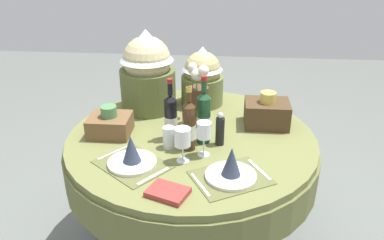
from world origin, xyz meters
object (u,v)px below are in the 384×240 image
(place_setting_left, at_px, (132,156))
(wine_glass_right, at_px, (204,131))
(dining_table, at_px, (191,157))
(gift_tub_back_left, at_px, (147,68))
(woven_basket_side_left, at_px, (110,124))
(place_setting_right, at_px, (231,169))
(wine_bottle_left, at_px, (204,117))
(tumbler_near_left, at_px, (169,137))
(gift_tub_back_centre, at_px, (202,74))
(woven_basket_side_right, at_px, (267,113))
(wine_glass_left, at_px, (183,138))
(wine_bottle_right, at_px, (188,126))
(pepper_mill, at_px, (220,130))
(book_on_table, at_px, (168,192))
(flower_vase, at_px, (198,99))
(wine_bottle_centre, at_px, (171,117))

(place_setting_left, distance_m, wine_glass_right, 0.37)
(dining_table, relative_size, wine_glass_right, 7.60)
(gift_tub_back_left, height_order, woven_basket_side_left, gift_tub_back_left)
(dining_table, height_order, place_setting_right, place_setting_right)
(wine_bottle_left, bearing_deg, tumbler_near_left, -156.53)
(place_setting_right, height_order, gift_tub_back_centre, gift_tub_back_centre)
(woven_basket_side_right, bearing_deg, wine_glass_left, -135.15)
(woven_basket_side_left, bearing_deg, wine_glass_left, -30.12)
(woven_basket_side_left, bearing_deg, tumbler_near_left, -19.28)
(wine_glass_left, height_order, tumbler_near_left, wine_glass_left)
(place_setting_right, xyz_separation_m, wine_bottle_right, (-0.22, 0.25, 0.09))
(dining_table, distance_m, gift_tub_back_left, 0.62)
(pepper_mill, bearing_deg, woven_basket_side_right, 43.86)
(wine_bottle_left, relative_size, wine_glass_left, 2.07)
(wine_bottle_left, xyz_separation_m, pepper_mill, (0.09, -0.02, -0.06))
(woven_basket_side_right, bearing_deg, wine_bottle_right, -143.40)
(place_setting_right, height_order, gift_tub_back_left, gift_tub_back_left)
(pepper_mill, height_order, gift_tub_back_left, gift_tub_back_left)
(tumbler_near_left, height_order, woven_basket_side_left, woven_basket_side_left)
(dining_table, relative_size, place_setting_left, 3.29)
(place_setting_left, relative_size, book_on_table, 2.49)
(flower_vase, xyz_separation_m, tumbler_near_left, (-0.13, -0.29, -0.10))
(wine_bottle_centre, relative_size, woven_basket_side_left, 1.53)
(place_setting_left, height_order, gift_tub_back_left, gift_tub_back_left)
(wine_bottle_right, bearing_deg, flower_vase, 84.61)
(place_setting_left, height_order, gift_tub_back_centre, gift_tub_back_centre)
(wine_glass_left, xyz_separation_m, tumbler_near_left, (-0.09, 0.13, -0.07))
(wine_glass_left, height_order, wine_glass_right, wine_glass_right)
(pepper_mill, bearing_deg, dining_table, 152.20)
(pepper_mill, bearing_deg, flower_vase, 119.67)
(place_setting_right, relative_size, wine_glass_right, 2.28)
(flower_vase, bearing_deg, gift_tub_back_centre, 89.18)
(wine_bottle_left, bearing_deg, wine_bottle_centre, 173.99)
(wine_glass_right, relative_size, book_on_table, 1.08)
(flower_vase, distance_m, woven_basket_side_right, 0.41)
(woven_basket_side_left, bearing_deg, pepper_mill, -6.16)
(woven_basket_side_right, bearing_deg, dining_table, -157.99)
(gift_tub_back_left, relative_size, woven_basket_side_left, 2.23)
(gift_tub_back_centre, bearing_deg, tumbler_near_left, -102.87)
(wine_bottle_right, bearing_deg, wine_glass_right, -34.73)
(flower_vase, bearing_deg, place_setting_left, -121.26)
(wine_glass_left, bearing_deg, tumbler_near_left, 123.75)
(wine_glass_right, bearing_deg, gift_tub_back_centre, 94.35)
(wine_glass_left, bearing_deg, wine_bottle_left, 66.68)
(gift_tub_back_centre, bearing_deg, place_setting_right, -77.63)
(gift_tub_back_left, relative_size, gift_tub_back_centre, 1.33)
(place_setting_left, relative_size, tumbler_near_left, 3.64)
(wine_bottle_left, distance_m, wine_glass_left, 0.23)
(pepper_mill, distance_m, gift_tub_back_centre, 0.57)
(book_on_table, bearing_deg, wine_glass_right, 89.89)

